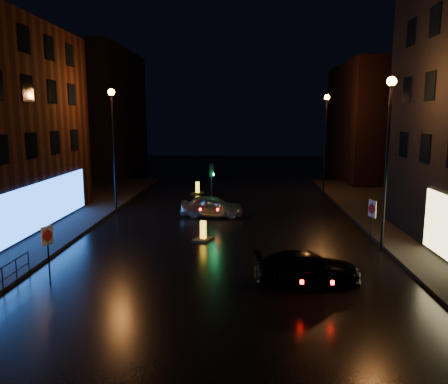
{
  "coord_description": "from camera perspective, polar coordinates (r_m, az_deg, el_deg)",
  "views": [
    {
      "loc": [
        0.97,
        -15.1,
        6.5
      ],
      "look_at": [
        -0.01,
        6.47,
        2.8
      ],
      "focal_mm": 35.0,
      "sensor_mm": 36.0,
      "label": 1
    }
  ],
  "objects": [
    {
      "name": "street_lamp_rnear",
      "position": [
        22.2,
        20.66,
        6.68
      ],
      "size": [
        0.44,
        0.44,
        8.37
      ],
      "color": "black",
      "rests_on": "ground"
    },
    {
      "name": "bollard_near",
      "position": [
        23.51,
        -2.73,
        -5.75
      ],
      "size": [
        1.17,
        1.41,
        1.06
      ],
      "rotation": [
        0.0,
        0.0,
        -0.35
      ],
      "color": "black",
      "rests_on": "ground"
    },
    {
      "name": "traffic_signal",
      "position": [
        29.79,
        -1.63,
        -1.9
      ],
      "size": [
        1.4,
        2.4,
        3.45
      ],
      "color": "black",
      "rests_on": "ground"
    },
    {
      "name": "road_sign_right",
      "position": [
        22.52,
        18.78,
        -2.62
      ],
      "size": [
        0.23,
        0.6,
        2.52
      ],
      "rotation": [
        0.0,
        0.0,
        3.44
      ],
      "color": "black",
      "rests_on": "ground"
    },
    {
      "name": "building_far_right",
      "position": [
        49.15,
        19.41,
        8.59
      ],
      "size": [
        8.0,
        14.0,
        12.0
      ],
      "primitive_type": "cube",
      "color": "black",
      "rests_on": "ground"
    },
    {
      "name": "bollard_far",
      "position": [
        37.7,
        -3.47,
        0.12
      ],
      "size": [
        1.16,
        1.38,
        1.03
      ],
      "rotation": [
        0.0,
        0.0,
        -0.37
      ],
      "color": "black",
      "rests_on": "ground"
    },
    {
      "name": "dark_sedan",
      "position": [
        17.91,
        10.86,
        -9.65
      ],
      "size": [
        4.41,
        2.25,
        1.23
      ],
      "primitive_type": "imported",
      "rotation": [
        0.0,
        0.0,
        1.7
      ],
      "color": "black",
      "rests_on": "ground"
    },
    {
      "name": "ground",
      "position": [
        16.47,
        -1.02,
        -13.52
      ],
      "size": [
        120.0,
        120.0,
        0.0
      ],
      "primitive_type": "plane",
      "color": "black",
      "rests_on": "ground"
    },
    {
      "name": "street_lamp_rfar",
      "position": [
        37.74,
        13.15,
        8.04
      ],
      "size": [
        0.44,
        0.44,
        8.37
      ],
      "color": "black",
      "rests_on": "ground"
    },
    {
      "name": "silver_hatchback",
      "position": [
        28.94,
        -1.59,
        -1.85
      ],
      "size": [
        4.13,
        1.68,
        1.4
      ],
      "primitive_type": "imported",
      "rotation": [
        0.0,
        0.0,
        1.56
      ],
      "color": "#B5B9BD",
      "rests_on": "ground"
    },
    {
      "name": "road_sign_left",
      "position": [
        18.69,
        -22.06,
        -5.87
      ],
      "size": [
        0.27,
        0.52,
        2.28
      ],
      "rotation": [
        0.0,
        0.0,
        -0.42
      ],
      "color": "black",
      "rests_on": "ground"
    },
    {
      "name": "building_far_left",
      "position": [
        52.9,
        -16.36,
        9.87
      ],
      "size": [
        8.0,
        16.0,
        14.0
      ],
      "primitive_type": "cube",
      "color": "black",
      "rests_on": "ground"
    },
    {
      "name": "street_lamp_lfar",
      "position": [
        30.41,
        -14.3,
        7.65
      ],
      "size": [
        0.44,
        0.44,
        8.37
      ],
      "color": "black",
      "rests_on": "ground"
    }
  ]
}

